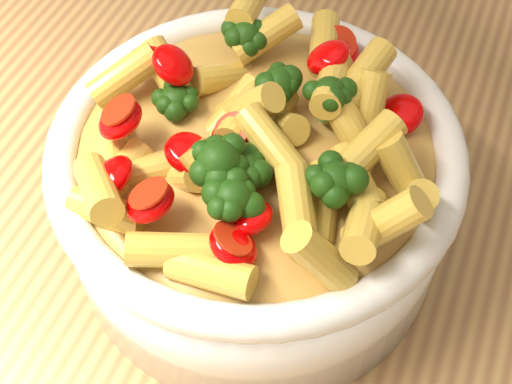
% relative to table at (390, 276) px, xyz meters
% --- Properties ---
extents(table, '(1.20, 0.80, 0.90)m').
position_rel_table_xyz_m(table, '(0.00, 0.00, 0.00)').
color(table, '#B3864C').
rests_on(table, ground).
extents(serving_bowl, '(0.26, 0.26, 0.11)m').
position_rel_table_xyz_m(serving_bowl, '(-0.10, -0.07, 0.16)').
color(serving_bowl, white).
rests_on(serving_bowl, table).
extents(pasta_salad, '(0.20, 0.20, 0.05)m').
position_rel_table_xyz_m(pasta_salad, '(-0.10, -0.07, 0.23)').
color(pasta_salad, gold).
rests_on(pasta_salad, serving_bowl).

